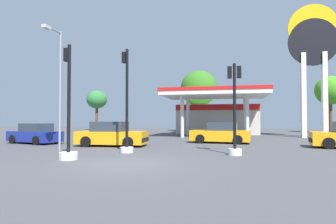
{
  "coord_description": "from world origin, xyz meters",
  "views": [
    {
      "loc": [
        3.92,
        -10.04,
        1.69
      ],
      "look_at": [
        -0.89,
        11.61,
        2.25
      ],
      "focal_mm": 29.79,
      "sensor_mm": 36.0,
      "label": 1
    }
  ],
  "objects_px": {
    "tree_1": "(199,88)",
    "corner_streetlamp": "(58,77)",
    "traffic_signal_0": "(127,117)",
    "tree_0": "(97,100)",
    "traffic_signal_2": "(235,118)",
    "car_2": "(35,134)",
    "traffic_signal_1": "(68,127)",
    "car_1": "(112,135)",
    "station_pole_sign": "(313,52)",
    "tree_2": "(330,91)",
    "car_0": "(221,133)"
  },
  "relations": [
    {
      "from": "traffic_signal_2",
      "to": "car_2",
      "type": "bearing_deg",
      "value": 165.84
    },
    {
      "from": "traffic_signal_0",
      "to": "tree_0",
      "type": "height_order",
      "value": "tree_0"
    },
    {
      "from": "tree_1",
      "to": "corner_streetlamp",
      "type": "distance_m",
      "value": 24.02
    },
    {
      "from": "station_pole_sign",
      "to": "traffic_signal_1",
      "type": "relative_size",
      "value": 2.53
    },
    {
      "from": "car_1",
      "to": "corner_streetlamp",
      "type": "relative_size",
      "value": 0.68
    },
    {
      "from": "car_0",
      "to": "car_1",
      "type": "xyz_separation_m",
      "value": [
        -6.59,
        -3.79,
        0.03
      ]
    },
    {
      "from": "tree_2",
      "to": "corner_streetlamp",
      "type": "bearing_deg",
      "value": -131.0
    },
    {
      "from": "traffic_signal_2",
      "to": "car_0",
      "type": "bearing_deg",
      "value": 97.51
    },
    {
      "from": "car_2",
      "to": "tree_1",
      "type": "xyz_separation_m",
      "value": [
        9.26,
        19.65,
        5.1
      ]
    },
    {
      "from": "station_pole_sign",
      "to": "car_2",
      "type": "bearing_deg",
      "value": -152.59
    },
    {
      "from": "car_0",
      "to": "tree_2",
      "type": "distance_m",
      "value": 21.47
    },
    {
      "from": "car_0",
      "to": "car_2",
      "type": "relative_size",
      "value": 1.03
    },
    {
      "from": "car_0",
      "to": "corner_streetlamp",
      "type": "height_order",
      "value": "corner_streetlamp"
    },
    {
      "from": "station_pole_sign",
      "to": "corner_streetlamp",
      "type": "relative_size",
      "value": 1.9
    },
    {
      "from": "tree_0",
      "to": "traffic_signal_2",
      "type": "bearing_deg",
      "value": -51.49
    },
    {
      "from": "tree_1",
      "to": "tree_0",
      "type": "bearing_deg",
      "value": 174.47
    },
    {
      "from": "traffic_signal_2",
      "to": "tree_0",
      "type": "xyz_separation_m",
      "value": [
        -19.52,
        24.53,
        2.81
      ]
    },
    {
      "from": "car_2",
      "to": "corner_streetlamp",
      "type": "height_order",
      "value": "corner_streetlamp"
    },
    {
      "from": "traffic_signal_1",
      "to": "tree_0",
      "type": "height_order",
      "value": "tree_0"
    },
    {
      "from": "car_0",
      "to": "traffic_signal_0",
      "type": "xyz_separation_m",
      "value": [
        -4.46,
        -6.78,
        1.11
      ]
    },
    {
      "from": "tree_0",
      "to": "traffic_signal_1",
      "type": "bearing_deg",
      "value": -65.26
    },
    {
      "from": "car_0",
      "to": "tree_0",
      "type": "relative_size",
      "value": 0.72
    },
    {
      "from": "car_1",
      "to": "car_2",
      "type": "bearing_deg",
      "value": 174.55
    },
    {
      "from": "station_pole_sign",
      "to": "tree_2",
      "type": "xyz_separation_m",
      "value": [
        4.36,
        9.35,
        -2.69
      ]
    },
    {
      "from": "traffic_signal_2",
      "to": "tree_2",
      "type": "relative_size",
      "value": 0.62
    },
    {
      "from": "car_1",
      "to": "traffic_signal_1",
      "type": "bearing_deg",
      "value": -83.81
    },
    {
      "from": "car_0",
      "to": "traffic_signal_2",
      "type": "distance_m",
      "value": 6.75
    },
    {
      "from": "station_pole_sign",
      "to": "tree_1",
      "type": "relative_size",
      "value": 1.52
    },
    {
      "from": "traffic_signal_1",
      "to": "tree_1",
      "type": "bearing_deg",
      "value": 84.18
    },
    {
      "from": "car_2",
      "to": "tree_1",
      "type": "bearing_deg",
      "value": 64.77
    },
    {
      "from": "car_1",
      "to": "traffic_signal_0",
      "type": "relative_size",
      "value": 0.83
    },
    {
      "from": "tree_0",
      "to": "station_pole_sign",
      "type": "bearing_deg",
      "value": -21.2
    },
    {
      "from": "station_pole_sign",
      "to": "tree_0",
      "type": "distance_m",
      "value": 28.92
    },
    {
      "from": "station_pole_sign",
      "to": "car_2",
      "type": "xyz_separation_m",
      "value": [
        -20.72,
        -10.74,
        -7.18
      ]
    },
    {
      "from": "station_pole_sign",
      "to": "car_1",
      "type": "distance_m",
      "value": 19.9
    },
    {
      "from": "station_pole_sign",
      "to": "tree_0",
      "type": "xyz_separation_m",
      "value": [
        -26.79,
        10.39,
        -3.27
      ]
    },
    {
      "from": "traffic_signal_1",
      "to": "corner_streetlamp",
      "type": "bearing_deg",
      "value": 131.43
    },
    {
      "from": "car_2",
      "to": "traffic_signal_0",
      "type": "height_order",
      "value": "traffic_signal_0"
    },
    {
      "from": "station_pole_sign",
      "to": "tree_2",
      "type": "distance_m",
      "value": 10.66
    },
    {
      "from": "car_2",
      "to": "tree_0",
      "type": "relative_size",
      "value": 0.7
    },
    {
      "from": "car_0",
      "to": "traffic_signal_1",
      "type": "xyz_separation_m",
      "value": [
        -5.96,
        -9.6,
        0.68
      ]
    },
    {
      "from": "tree_1",
      "to": "corner_streetlamp",
      "type": "height_order",
      "value": "tree_1"
    },
    {
      "from": "traffic_signal_2",
      "to": "corner_streetlamp",
      "type": "relative_size",
      "value": 0.67
    },
    {
      "from": "car_2",
      "to": "traffic_signal_0",
      "type": "relative_size",
      "value": 0.79
    },
    {
      "from": "car_2",
      "to": "traffic_signal_2",
      "type": "relative_size",
      "value": 0.97
    },
    {
      "from": "car_1",
      "to": "traffic_signal_1",
      "type": "distance_m",
      "value": 5.89
    },
    {
      "from": "traffic_signal_0",
      "to": "car_1",
      "type": "bearing_deg",
      "value": 125.38
    },
    {
      "from": "car_0",
      "to": "car_2",
      "type": "distance_m",
      "value": 12.97
    },
    {
      "from": "traffic_signal_1",
      "to": "tree_1",
      "type": "distance_m",
      "value": 26.53
    },
    {
      "from": "car_0",
      "to": "traffic_signal_0",
      "type": "bearing_deg",
      "value": -123.35
    }
  ]
}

